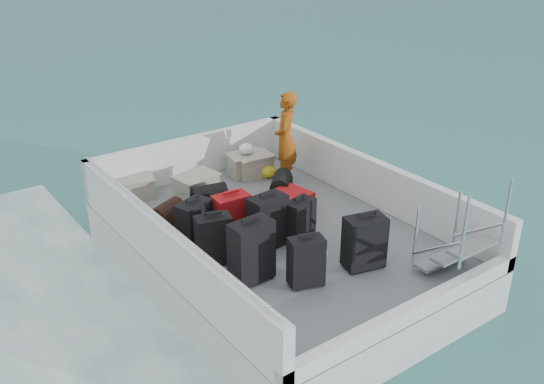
# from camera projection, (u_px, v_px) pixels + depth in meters

# --- Properties ---
(ground) EXTENTS (160.00, 160.00, 0.00)m
(ground) POSITION_uv_depth(u_px,v_px,m) (278.00, 271.00, 8.65)
(ground) COLOR #164E4C
(ground) RESTS_ON ground
(ferry_hull) EXTENTS (3.60, 5.00, 0.60)m
(ferry_hull) POSITION_uv_depth(u_px,v_px,m) (278.00, 253.00, 8.53)
(ferry_hull) COLOR silver
(ferry_hull) RESTS_ON ground
(deck) EXTENTS (3.30, 4.70, 0.02)m
(deck) POSITION_uv_depth(u_px,v_px,m) (278.00, 233.00, 8.40)
(deck) COLOR slate
(deck) RESTS_ON ferry_hull
(deck_fittings) EXTENTS (3.60, 5.00, 0.90)m
(deck_fittings) POSITION_uv_depth(u_px,v_px,m) (313.00, 211.00, 8.18)
(deck_fittings) COLOR silver
(deck_fittings) RESTS_ON deck
(suitcase_0) EXTENTS (0.53, 0.32, 0.79)m
(suitcase_0) POSITION_uv_depth(u_px,v_px,m) (251.00, 252.00, 7.15)
(suitcase_0) COLOR black
(suitcase_0) RESTS_ON deck
(suitcase_1) EXTENTS (0.49, 0.36, 0.66)m
(suitcase_1) POSITION_uv_depth(u_px,v_px,m) (214.00, 240.00, 7.53)
(suitcase_1) COLOR black
(suitcase_1) RESTS_ON deck
(suitcase_2) EXTENTS (0.52, 0.41, 0.66)m
(suitcase_2) POSITION_uv_depth(u_px,v_px,m) (194.00, 225.00, 7.90)
(suitcase_2) COLOR black
(suitcase_2) RESTS_ON deck
(suitcase_3) EXTENTS (0.46, 0.35, 0.63)m
(suitcase_3) POSITION_uv_depth(u_px,v_px,m) (306.00, 262.00, 7.09)
(suitcase_3) COLOR black
(suitcase_3) RESTS_ON deck
(suitcase_4) EXTENTS (0.52, 0.33, 0.73)m
(suitcase_4) POSITION_uv_depth(u_px,v_px,m) (268.00, 222.00, 7.90)
(suitcase_4) COLOR black
(suitcase_4) RESTS_ON deck
(suitcase_5) EXTENTS (0.49, 0.32, 0.65)m
(suitcase_5) POSITION_uv_depth(u_px,v_px,m) (232.00, 218.00, 8.10)
(suitcase_5) COLOR #AB0D18
(suitcase_5) RESTS_ON deck
(suitcase_6) EXTENTS (0.56, 0.41, 0.69)m
(suitcase_6) POSITION_uv_depth(u_px,v_px,m) (364.00, 243.00, 7.45)
(suitcase_6) COLOR black
(suitcase_6) RESTS_ON deck
(suitcase_7) EXTENTS (0.47, 0.33, 0.60)m
(suitcase_7) POSITION_uv_depth(u_px,v_px,m) (299.00, 221.00, 8.07)
(suitcase_7) COLOR black
(suitcase_7) RESTS_ON deck
(suitcase_8) EXTENTS (0.90, 0.67, 0.32)m
(suitcase_8) POSITION_uv_depth(u_px,v_px,m) (283.00, 206.00, 8.80)
(suitcase_8) COLOR #AB0D18
(suitcase_8) RESTS_ON deck
(duffel_0) EXTENTS (0.55, 0.47, 0.32)m
(duffel_0) POSITION_uv_depth(u_px,v_px,m) (168.00, 219.00, 8.41)
(duffel_0) COLOR black
(duffel_0) RESTS_ON deck
(duffel_1) EXTENTS (0.55, 0.40, 0.32)m
(duffel_1) POSITION_uv_depth(u_px,v_px,m) (210.00, 201.00, 8.94)
(duffel_1) COLOR black
(duffel_1) RESTS_ON deck
(duffel_2) EXTENTS (0.56, 0.56, 0.32)m
(duffel_2) POSITION_uv_depth(u_px,v_px,m) (281.00, 189.00, 9.32)
(duffel_2) COLOR black
(duffel_2) RESTS_ON deck
(crate_0) EXTENTS (0.57, 0.45, 0.31)m
(crate_0) POSITION_uv_depth(u_px,v_px,m) (136.00, 189.00, 9.36)
(crate_0) COLOR gray
(crate_0) RESTS_ON deck
(crate_1) EXTENTS (0.66, 0.51, 0.36)m
(crate_1) POSITION_uv_depth(u_px,v_px,m) (197.00, 187.00, 9.33)
(crate_1) COLOR gray
(crate_1) RESTS_ON deck
(crate_2) EXTENTS (0.64, 0.49, 0.35)m
(crate_2) POSITION_uv_depth(u_px,v_px,m) (247.00, 165.00, 10.16)
(crate_2) COLOR gray
(crate_2) RESTS_ON deck
(crate_3) EXTENTS (0.62, 0.46, 0.35)m
(crate_3) POSITION_uv_depth(u_px,v_px,m) (254.00, 166.00, 10.12)
(crate_3) COLOR gray
(crate_3) RESTS_ON deck
(yellow_bag) EXTENTS (0.28, 0.26, 0.22)m
(yellow_bag) POSITION_uv_depth(u_px,v_px,m) (268.00, 171.00, 10.10)
(yellow_bag) COLOR gold
(yellow_bag) RESTS_ON deck
(white_bag) EXTENTS (0.24, 0.24, 0.18)m
(white_bag) POSITION_uv_depth(u_px,v_px,m) (246.00, 150.00, 10.05)
(white_bag) COLOR white
(white_bag) RESTS_ON crate_2
(passenger) EXTENTS (0.64, 0.66, 1.51)m
(passenger) POSITION_uv_depth(u_px,v_px,m) (286.00, 138.00, 9.65)
(passenger) COLOR #D16213
(passenger) RESTS_ON deck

